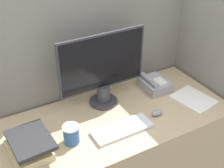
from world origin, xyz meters
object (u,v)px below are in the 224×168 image
at_px(coffee_cup, 71,134).
at_px(book_stack, 29,145).
at_px(desk_telephone, 154,84).
at_px(monitor, 103,71).
at_px(keyboard, 122,129).
at_px(mouse, 157,113).

relative_size(coffee_cup, book_stack, 0.38).
relative_size(coffee_cup, desk_telephone, 0.54).
bearing_deg(monitor, book_stack, -159.51).
xyz_separation_m(keyboard, desk_telephone, (0.42, 0.27, 0.03)).
distance_m(coffee_cup, book_stack, 0.23).
distance_m(mouse, coffee_cup, 0.56).
bearing_deg(desk_telephone, book_stack, -169.23).
height_order(mouse, desk_telephone, desk_telephone).
relative_size(keyboard, coffee_cup, 3.24).
relative_size(keyboard, desk_telephone, 1.75).
xyz_separation_m(monitor, book_stack, (-0.56, -0.21, -0.19)).
xyz_separation_m(coffee_cup, book_stack, (-0.23, 0.04, -0.01)).
height_order(monitor, desk_telephone, monitor).
distance_m(keyboard, coffee_cup, 0.30).
height_order(monitor, keyboard, monitor).
distance_m(keyboard, desk_telephone, 0.51).
bearing_deg(desk_telephone, mouse, -122.22).
xyz_separation_m(mouse, desk_telephone, (0.16, 0.25, 0.02)).
height_order(keyboard, coffee_cup, coffee_cup).
relative_size(keyboard, book_stack, 1.22).
bearing_deg(mouse, coffee_cup, 176.61).
distance_m(monitor, coffee_cup, 0.46).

